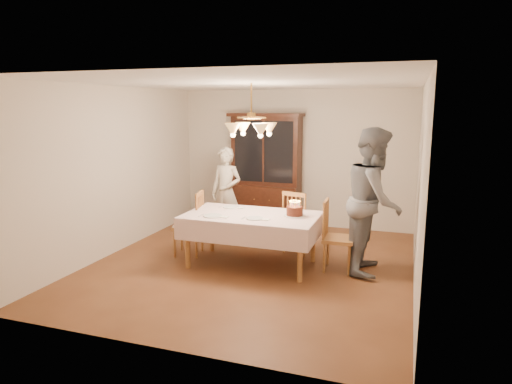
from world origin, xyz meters
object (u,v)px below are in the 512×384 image
(chair_far_side, at_px, (299,225))
(dining_table, at_px, (252,219))
(china_hutch, at_px, (266,172))
(elderly_woman, at_px, (226,192))
(birthday_cake, at_px, (295,212))

(chair_far_side, bearing_deg, dining_table, -123.43)
(china_hutch, relative_size, elderly_woman, 1.36)
(chair_far_side, height_order, birthday_cake, chair_far_side)
(elderly_woman, bearing_deg, dining_table, -45.33)
(elderly_woman, distance_m, birthday_cake, 1.94)
(elderly_woman, height_order, birthday_cake, elderly_woman)
(chair_far_side, bearing_deg, birthday_cake, -82.18)
(birthday_cake, bearing_deg, elderly_woman, 142.32)
(china_hutch, xyz_separation_m, elderly_woman, (-0.43, -0.97, -0.25))
(china_hutch, bearing_deg, dining_table, -77.61)
(dining_table, bearing_deg, china_hutch, 102.39)
(china_hutch, bearing_deg, elderly_woman, -113.75)
(chair_far_side, xyz_separation_m, elderly_woman, (-1.44, 0.50, 0.35))
(china_hutch, xyz_separation_m, chair_far_side, (1.01, -1.47, -0.60))
(chair_far_side, relative_size, elderly_woman, 0.63)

